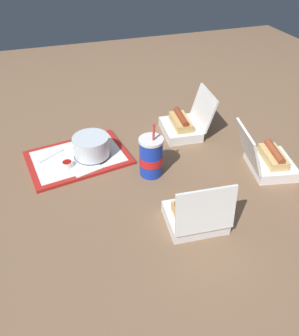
{
  "coord_description": "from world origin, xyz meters",
  "views": [
    {
      "loc": [
        -0.26,
        -0.87,
        0.75
      ],
      "look_at": [
        0.01,
        -0.02,
        0.05
      ],
      "focal_mm": 35.0,
      "sensor_mm": 36.0,
      "label": 1
    }
  ],
  "objects_px": {
    "cake_container": "(92,147)",
    "soda_cup_right": "(151,157)",
    "clamshell_hotdog_corner": "(183,125)",
    "clamshell_hotdog_back": "(269,160)",
    "food_tray": "(78,158)",
    "clamshell_hotdog_right": "(196,214)",
    "plastic_fork": "(51,156)",
    "ketchup_cup": "(67,164)"
  },
  "relations": [
    {
      "from": "ketchup_cup",
      "to": "soda_cup_right",
      "type": "height_order",
      "value": "soda_cup_right"
    },
    {
      "from": "plastic_fork",
      "to": "clamshell_hotdog_right",
      "type": "distance_m",
      "value": 0.61
    },
    {
      "from": "cake_container",
      "to": "clamshell_hotdog_right",
      "type": "bearing_deg",
      "value": -61.4
    },
    {
      "from": "ketchup_cup",
      "to": "clamshell_hotdog_right",
      "type": "distance_m",
      "value": 0.51
    },
    {
      "from": "plastic_fork",
      "to": "soda_cup_right",
      "type": "distance_m",
      "value": 0.4
    },
    {
      "from": "food_tray",
      "to": "cake_container",
      "type": "height_order",
      "value": "cake_container"
    },
    {
      "from": "food_tray",
      "to": "soda_cup_right",
      "type": "xyz_separation_m",
      "value": [
        0.24,
        -0.17,
        0.07
      ]
    },
    {
      "from": "plastic_fork",
      "to": "soda_cup_right",
      "type": "xyz_separation_m",
      "value": [
        0.34,
        -0.2,
        0.06
      ]
    },
    {
      "from": "clamshell_hotdog_corner",
      "to": "ketchup_cup",
      "type": "bearing_deg",
      "value": -167.77
    },
    {
      "from": "ketchup_cup",
      "to": "clamshell_hotdog_corner",
      "type": "bearing_deg",
      "value": 12.23
    },
    {
      "from": "food_tray",
      "to": "ketchup_cup",
      "type": "distance_m",
      "value": 0.08
    },
    {
      "from": "food_tray",
      "to": "clamshell_hotdog_right",
      "type": "distance_m",
      "value": 0.53
    },
    {
      "from": "food_tray",
      "to": "ketchup_cup",
      "type": "xyz_separation_m",
      "value": [
        -0.04,
        -0.06,
        0.02
      ]
    },
    {
      "from": "ketchup_cup",
      "to": "cake_container",
      "type": "bearing_deg",
      "value": 24.02
    },
    {
      "from": "clamshell_hotdog_back",
      "to": "clamshell_hotdog_right",
      "type": "bearing_deg",
      "value": -155.52
    },
    {
      "from": "cake_container",
      "to": "soda_cup_right",
      "type": "height_order",
      "value": "soda_cup_right"
    },
    {
      "from": "food_tray",
      "to": "clamshell_hotdog_back",
      "type": "bearing_deg",
      "value": -23.23
    },
    {
      "from": "clamshell_hotdog_back",
      "to": "soda_cup_right",
      "type": "height_order",
      "value": "soda_cup_right"
    },
    {
      "from": "clamshell_hotdog_corner",
      "to": "soda_cup_right",
      "type": "height_order",
      "value": "soda_cup_right"
    },
    {
      "from": "cake_container",
      "to": "clamshell_hotdog_right",
      "type": "relative_size",
      "value": 0.75
    },
    {
      "from": "clamshell_hotdog_corner",
      "to": "clamshell_hotdog_back",
      "type": "relative_size",
      "value": 0.89
    },
    {
      "from": "food_tray",
      "to": "clamshell_hotdog_corner",
      "type": "bearing_deg",
      "value": 6.43
    },
    {
      "from": "clamshell_hotdog_corner",
      "to": "clamshell_hotdog_back",
      "type": "distance_m",
      "value": 0.39
    },
    {
      "from": "plastic_fork",
      "to": "clamshell_hotdog_right",
      "type": "relative_size",
      "value": 0.6
    },
    {
      "from": "food_tray",
      "to": "plastic_fork",
      "type": "distance_m",
      "value": 0.1
    },
    {
      "from": "ketchup_cup",
      "to": "clamshell_hotdog_corner",
      "type": "height_order",
      "value": "clamshell_hotdog_corner"
    },
    {
      "from": "food_tray",
      "to": "clamshell_hotdog_back",
      "type": "relative_size",
      "value": 1.75
    },
    {
      "from": "clamshell_hotdog_right",
      "to": "cake_container",
      "type": "bearing_deg",
      "value": 118.6
    },
    {
      "from": "clamshell_hotdog_back",
      "to": "clamshell_hotdog_right",
      "type": "height_order",
      "value": "clamshell_hotdog_right"
    },
    {
      "from": "soda_cup_right",
      "to": "plastic_fork",
      "type": "bearing_deg",
      "value": 149.39
    },
    {
      "from": "food_tray",
      "to": "cake_container",
      "type": "bearing_deg",
      "value": -13.46
    },
    {
      "from": "clamshell_hotdog_corner",
      "to": "soda_cup_right",
      "type": "relative_size",
      "value": 0.99
    },
    {
      "from": "food_tray",
      "to": "plastic_fork",
      "type": "xyz_separation_m",
      "value": [
        -0.1,
        0.03,
        0.01
      ]
    },
    {
      "from": "clamshell_hotdog_back",
      "to": "soda_cup_right",
      "type": "distance_m",
      "value": 0.43
    },
    {
      "from": "ketchup_cup",
      "to": "clamshell_hotdog_corner",
      "type": "distance_m",
      "value": 0.51
    },
    {
      "from": "food_tray",
      "to": "clamshell_hotdog_back",
      "type": "xyz_separation_m",
      "value": [
        0.65,
        -0.28,
        0.03
      ]
    },
    {
      "from": "cake_container",
      "to": "ketchup_cup",
      "type": "xyz_separation_m",
      "value": [
        -0.1,
        -0.04,
        -0.03
      ]
    },
    {
      "from": "clamshell_hotdog_back",
      "to": "ketchup_cup",
      "type": "bearing_deg",
      "value": 162.29
    },
    {
      "from": "ketchup_cup",
      "to": "clamshell_hotdog_right",
      "type": "relative_size",
      "value": 0.22
    },
    {
      "from": "cake_container",
      "to": "clamshell_hotdog_right",
      "type": "height_order",
      "value": "clamshell_hotdog_right"
    },
    {
      "from": "food_tray",
      "to": "soda_cup_right",
      "type": "distance_m",
      "value": 0.3
    },
    {
      "from": "cake_container",
      "to": "clamshell_hotdog_back",
      "type": "xyz_separation_m",
      "value": [
        0.6,
        -0.27,
        -0.01
      ]
    }
  ]
}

